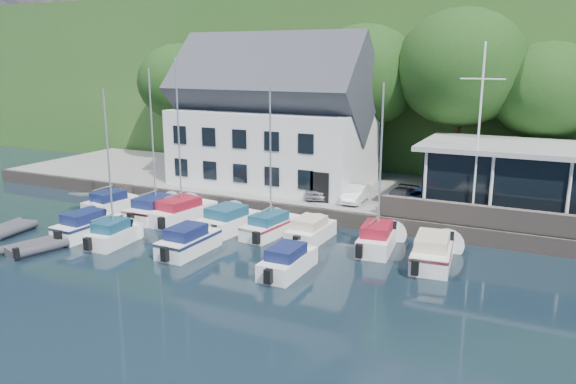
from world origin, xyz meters
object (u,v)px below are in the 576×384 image
car_dgrey (399,198)px  boat_r1_0 (107,147)px  car_blue (421,198)px  boat_r1_7 (433,248)px  boat_r1_6 (380,167)px  boat_r2_0 (87,223)px  flagpole (478,133)px  boat_r1_4 (270,165)px  boat_r1_3 (229,218)px  boat_r1_2 (179,150)px  boat_r1_1 (153,150)px  harbor_building (273,125)px  boat_r1_5 (311,229)px  car_white (356,194)px  club_pavilion (532,179)px  dinghy_0 (10,227)px  dinghy_1 (33,246)px  car_silver (317,187)px  boat_r2_3 (288,259)px  boat_r2_2 (189,239)px  boat_r2_1 (109,169)px

car_dgrey → boat_r1_0: (-18.10, -6.29, 2.94)m
car_blue → boat_r1_7: (2.21, -6.86, -0.85)m
boat_r1_6 → boat_r2_0: 17.28m
car_blue → flagpole: size_ratio=0.36×
boat_r1_4 → boat_r1_3: bearing=-164.1°
flagpole → boat_r1_2: (-17.18, -4.91, -1.43)m
car_blue → flagpole: (3.28, -1.26, 4.42)m
boat_r1_1 → boat_r1_7: bearing=-2.0°
harbor_building → boat_r1_5: bearing=-51.5°
boat_r1_3 → boat_r1_0: bearing=-173.2°
harbor_building → car_blue: 12.63m
car_blue → boat_r1_7: 7.25m
car_white → car_blue: (4.19, 0.35, 0.07)m
boat_r1_1 → boat_r1_0: bearing=-176.8°
car_dgrey → boat_r1_1: bearing=-151.5°
harbor_building → boat_r1_7: harbor_building is taller
club_pavilion → boat_r1_1: 23.59m
harbor_building → club_pavilion: harbor_building is taller
car_white → dinghy_0: 21.45m
flagpole → dinghy_1: 25.32m
car_blue → car_silver: bearing=-167.4°
car_blue → boat_r1_3: size_ratio=0.64×
car_blue → dinghy_1: bearing=-128.4°
car_dgrey → boat_r2_3: bearing=-97.0°
car_dgrey → boat_r2_2: 13.73m
boat_r1_4 → boat_r1_6: (6.44, 0.28, 0.36)m
boat_r1_0 → boat_r1_1: (3.63, 0.23, 0.00)m
boat_r1_0 → dinghy_1: size_ratio=2.92×
boat_r1_4 → dinghy_0: (-14.15, -6.59, -3.84)m
boat_r1_4 → harbor_building: bearing=124.0°
boat_r1_6 → dinghy_1: (-16.49, -8.65, -4.19)m
car_white → boat_r2_3: size_ratio=0.62×
harbor_building → boat_r2_2: harbor_building is taller
boat_r1_2 → boat_r2_1: bearing=-87.7°
boat_r1_2 → boat_r2_2: bearing=-41.6°
car_blue → boat_r2_2: bearing=-120.3°
boat_r1_0 → dinghy_0: 7.83m
car_silver → dinghy_0: bearing=-158.5°
boat_r1_1 → boat_r2_0: boat_r1_1 is taller
boat_r2_0 → dinghy_0: boat_r2_0 is taller
boat_r1_4 → car_dgrey: bearing=52.2°
flagpole → boat_r1_7: bearing=-100.8°
car_dgrey → car_blue: (1.35, 0.29, 0.07)m
boat_r1_2 → boat_r1_5: bearing=8.2°
flagpole → boat_r2_1: bearing=-149.7°
boat_r1_5 → dinghy_1: 15.16m
boat_r1_5 → boat_r2_1: boat_r2_1 is taller
boat_r1_0 → boat_r2_2: (9.57, -4.44, -3.73)m
car_blue → boat_r1_2: size_ratio=0.39×
flagpole → boat_r1_1: bearing=-165.1°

